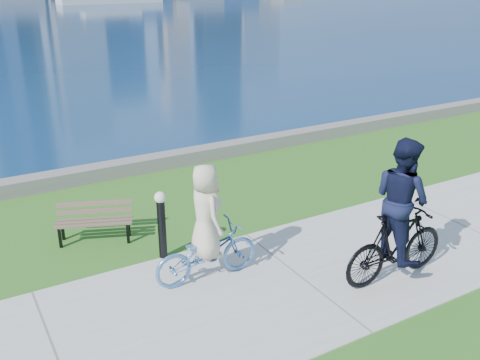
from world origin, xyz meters
The scene contains 7 objects.
ground centered at (0.00, 0.00, 0.00)m, with size 320.00×320.00×0.00m, color #255C18.
concrete_path centered at (0.00, 0.00, 0.01)m, with size 80.00×3.50×0.02m, color #ADADA8.
seawall centered at (0.00, 6.20, 0.17)m, with size 90.00×0.50×0.35m, color slate.
park_bench centered at (-2.58, 3.06, 0.45)m, with size 1.49×0.98×0.73m.
bollard_lamp centered at (-1.73, 1.76, 0.73)m, with size 0.21×0.21×1.28m.
cyclist_woman centered at (-1.37, 0.73, 0.77)m, with size 0.68×1.83×2.01m.
cyclist_man centered at (1.31, -0.82, 1.04)m, with size 0.77×2.05×2.44m.
Camera 1 is at (-4.76, -6.24, 4.81)m, focal length 40.00 mm.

